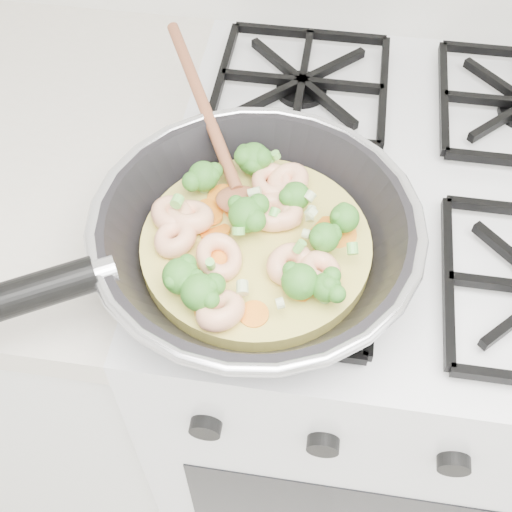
# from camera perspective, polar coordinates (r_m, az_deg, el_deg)

# --- Properties ---
(stove) EXTENTS (0.60, 0.60, 0.92)m
(stove) POSITION_cam_1_polar(r_m,az_deg,el_deg) (1.20, 9.10, -8.33)
(stove) COLOR white
(stove) RESTS_ON ground
(skillet) EXTENTS (0.49, 0.48, 0.09)m
(skillet) POSITION_cam_1_polar(r_m,az_deg,el_deg) (0.69, -0.49, 1.53)
(skillet) COLOR black
(skillet) RESTS_ON stove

